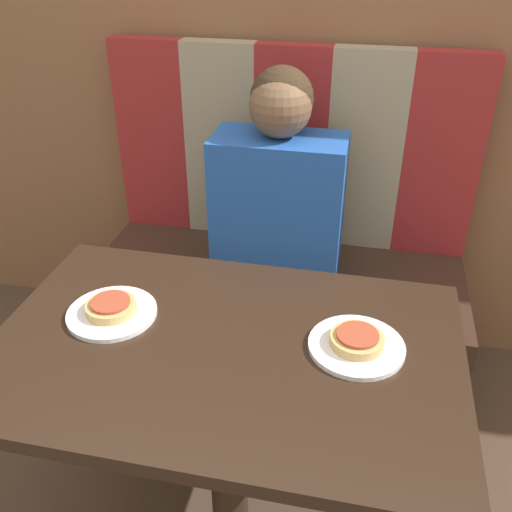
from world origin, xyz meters
The scene contains 8 objects.
booth_seat centered at (0.00, 0.69, 0.24)m, with size 1.28×0.58×0.47m.
booth_backrest centered at (0.00, 0.95, 0.82)m, with size 1.28×0.07×0.71m.
dining_table centered at (0.00, 0.00, 0.61)m, with size 1.07×0.70×0.70m.
person centered at (0.00, 0.70, 0.79)m, with size 0.42×0.23×0.69m.
plate_left centered at (-0.29, 0.05, 0.71)m, with size 0.22×0.22×0.01m.
plate_right centered at (0.29, 0.05, 0.71)m, with size 0.22×0.22×0.01m.
pizza_left centered at (-0.29, 0.05, 0.73)m, with size 0.12×0.12×0.03m.
pizza_right centered at (0.29, 0.05, 0.73)m, with size 0.12×0.12×0.03m.
Camera 1 is at (0.28, -0.96, 1.55)m, focal length 40.00 mm.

